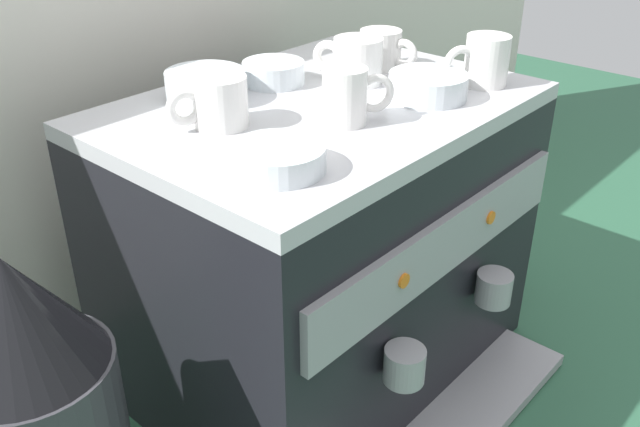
# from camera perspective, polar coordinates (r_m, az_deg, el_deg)

# --- Properties ---
(ground_plane) EXTENTS (4.00, 4.00, 0.00)m
(ground_plane) POSITION_cam_1_polar(r_m,az_deg,el_deg) (1.27, 0.00, -11.59)
(ground_plane) COLOR #28563D
(tiled_backsplash_wall) EXTENTS (2.80, 0.03, 0.91)m
(tiled_backsplash_wall) POSITION_cam_1_polar(r_m,az_deg,el_deg) (1.31, -12.99, 11.69)
(tiled_backsplash_wall) COLOR silver
(tiled_backsplash_wall) RESTS_ON ground_plane
(espresso_machine) EXTENTS (0.63, 0.56, 0.48)m
(espresso_machine) POSITION_cam_1_polar(r_m,az_deg,el_deg) (1.13, 0.16, -2.48)
(espresso_machine) COLOR black
(espresso_machine) RESTS_ON ground_plane
(ceramic_cup_0) EXTENTS (0.10, 0.07, 0.08)m
(ceramic_cup_0) POSITION_cam_1_polar(r_m,az_deg,el_deg) (1.12, 13.27, 12.06)
(ceramic_cup_0) COLOR white
(ceramic_cup_0) RESTS_ON espresso_machine
(ceramic_cup_1) EXTENTS (0.11, 0.07, 0.07)m
(ceramic_cup_1) POSITION_cam_1_polar(r_m,az_deg,el_deg) (0.94, -8.39, 9.00)
(ceramic_cup_1) COLOR white
(ceramic_cup_1) RESTS_ON espresso_machine
(ceramic_cup_2) EXTENTS (0.09, 0.07, 0.08)m
(ceramic_cup_2) POSITION_cam_1_polar(r_m,az_deg,el_deg) (0.94, 2.28, 9.59)
(ceramic_cup_2) COLOR white
(ceramic_cup_2) RESTS_ON espresso_machine
(ceramic_cup_3) EXTENTS (0.07, 0.10, 0.06)m
(ceramic_cup_3) POSITION_cam_1_polar(r_m,az_deg,el_deg) (1.18, 5.11, 13.20)
(ceramic_cup_3) COLOR white
(ceramic_cup_3) RESTS_ON espresso_machine
(ceramic_cup_4) EXTENTS (0.08, 0.11, 0.07)m
(ceramic_cup_4) POSITION_cam_1_polar(r_m,az_deg,el_deg) (1.10, 2.90, 12.38)
(ceramic_cup_4) COLOR white
(ceramic_cup_4) RESTS_ON espresso_machine
(ceramic_bowl_0) EXTENTS (0.10, 0.10, 0.03)m
(ceramic_bowl_0) POSITION_cam_1_polar(r_m,az_deg,el_deg) (1.11, -3.82, 11.39)
(ceramic_bowl_0) COLOR silver
(ceramic_bowl_0) RESTS_ON espresso_machine
(ceramic_bowl_1) EXTENTS (0.12, 0.12, 0.04)m
(ceramic_bowl_1) POSITION_cam_1_polar(r_m,az_deg,el_deg) (1.05, 8.81, 10.23)
(ceramic_bowl_1) COLOR silver
(ceramic_bowl_1) RESTS_ON espresso_machine
(ceramic_bowl_2) EXTENTS (0.11, 0.11, 0.03)m
(ceramic_bowl_2) POSITION_cam_1_polar(r_m,az_deg,el_deg) (0.81, -3.45, 4.47)
(ceramic_bowl_2) COLOR silver
(ceramic_bowl_2) RESTS_ON espresso_machine
(ceramic_bowl_3) EXTENTS (0.11, 0.11, 0.04)m
(ceramic_bowl_3) POSITION_cam_1_polar(r_m,az_deg,el_deg) (1.04, -9.35, 10.22)
(ceramic_bowl_3) COLOR silver
(ceramic_bowl_3) RESTS_ON espresso_machine
(milk_pitcher) EXTENTS (0.09, 0.09, 0.15)m
(milk_pitcher) POSITION_cam_1_polar(r_m,az_deg,el_deg) (1.49, 11.96, -2.11)
(milk_pitcher) COLOR #B7B7BC
(milk_pitcher) RESTS_ON ground_plane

